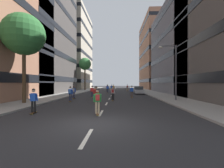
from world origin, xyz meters
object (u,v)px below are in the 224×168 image
at_px(parked_car_near, 138,90).
at_px(skater_7, 92,91).
at_px(skater_3, 74,91).
at_px(skater_12, 132,91).
at_px(skater_10, 112,88).
at_px(skater_11, 97,93).
at_px(street_tree_mid, 85,64).
at_px(skater_4, 33,100).
at_px(skater_5, 113,88).
at_px(skater_2, 108,88).
at_px(skater_0, 107,87).
at_px(skater_8, 97,100).
at_px(skater_9, 113,92).
at_px(streetlamp_right, 173,66).
at_px(skater_13, 70,93).
at_px(street_tree_near, 24,35).
at_px(skater_6, 127,87).
at_px(skater_1, 95,93).

distance_m(parked_car_near, skater_7, 11.45).
height_order(skater_3, skater_12, same).
height_order(skater_10, skater_11, same).
xyz_separation_m(street_tree_mid, skater_12, (11.63, -21.11, -6.60)).
bearing_deg(skater_4, skater_5, 80.72).
distance_m(skater_2, skater_3, 12.96).
xyz_separation_m(skater_0, skater_8, (1.57, -30.23, 0.00)).
relative_size(parked_car_near, skater_3, 2.47).
bearing_deg(skater_12, skater_9, -123.01).
bearing_deg(skater_7, streetlamp_right, -22.63).
bearing_deg(streetlamp_right, skater_12, 135.38).
bearing_deg(skater_7, skater_11, -72.42).
xyz_separation_m(skater_7, skater_11, (1.23, -3.88, 0.00)).
bearing_deg(skater_8, street_tree_mid, 103.80).
relative_size(skater_5, skater_13, 1.00).
xyz_separation_m(skater_5, skater_7, (-2.65, -16.53, 0.00)).
distance_m(skater_0, skater_7, 17.87).
distance_m(skater_0, skater_10, 3.27).
bearing_deg(skater_3, skater_2, 72.93).
height_order(street_tree_near, streetlamp_right, street_tree_near).
height_order(skater_7, skater_9, same).
distance_m(skater_4, skater_6, 32.70).
bearing_deg(skater_7, skater_13, -107.70).
xyz_separation_m(streetlamp_right, skater_11, (-9.11, 0.43, -3.15)).
bearing_deg(skater_12, street_tree_near, -147.29).
height_order(streetlamp_right, skater_8, streetlamp_right).
bearing_deg(skater_1, skater_9, 34.35).
bearing_deg(street_tree_near, skater_7, 52.23).
bearing_deg(skater_2, skater_4, -99.01).
relative_size(skater_3, skater_12, 1.00).
xyz_separation_m(street_tree_mid, streetlamp_right, (16.07, -25.49, -3.45)).
distance_m(streetlamp_right, skater_6, 24.28).
distance_m(street_tree_mid, skater_6, 13.85).
bearing_deg(skater_0, skater_12, -74.43).
xyz_separation_m(skater_0, skater_13, (-2.59, -22.99, 0.00)).
height_order(parked_car_near, skater_11, skater_11).
bearing_deg(parked_car_near, skater_4, -115.95).
distance_m(parked_car_near, skater_10, 8.68).
relative_size(street_tree_mid, skater_4, 5.22).
height_order(skater_4, skater_9, same).
height_order(skater_0, skater_11, same).
relative_size(skater_7, skater_13, 1.00).
height_order(skater_0, skater_8, same).
distance_m(skater_8, skater_13, 8.35).
relative_size(streetlamp_right, skater_4, 3.65).
xyz_separation_m(street_tree_near, skater_0, (6.68, 25.24, -6.07)).
distance_m(street_tree_near, skater_2, 20.34).
relative_size(skater_5, skater_9, 1.00).
relative_size(street_tree_near, skater_1, 5.11).
height_order(skater_5, skater_9, same).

